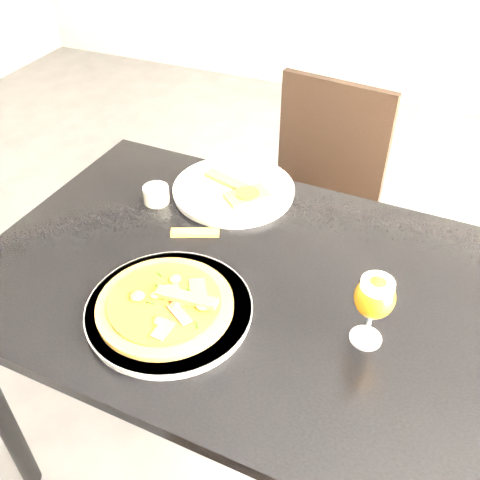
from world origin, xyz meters
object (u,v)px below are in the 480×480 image
at_px(chair_far, 313,203).
at_px(beer_glass, 375,298).
at_px(pizza, 166,304).
at_px(dining_table, 246,304).

bearing_deg(chair_far, beer_glass, -59.93).
bearing_deg(pizza, dining_table, 57.03).
height_order(dining_table, pizza, pizza).
bearing_deg(chair_far, dining_table, -79.64).
bearing_deg(beer_glass, chair_far, 112.09).
relative_size(chair_far, beer_glass, 5.59).
bearing_deg(dining_table, pizza, -120.89).
distance_m(dining_table, chair_far, 0.71).
xyz_separation_m(dining_table, beer_glass, (0.28, -0.08, 0.20)).
xyz_separation_m(chair_far, pizza, (-0.08, -0.85, 0.29)).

